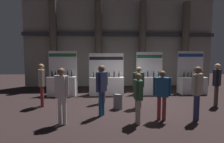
% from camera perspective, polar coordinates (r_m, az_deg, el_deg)
% --- Properties ---
extents(ground_plane, '(26.94, 26.94, 0.00)m').
position_cam_1_polar(ground_plane, '(8.02, 5.90, -10.38)').
color(ground_plane, black).
extents(hall_colonnade, '(13.47, 1.00, 6.68)m').
position_cam_1_polar(hall_colonnade, '(12.43, 2.65, 10.22)').
color(hall_colonnade, gray).
rests_on(hall_colonnade, ground_plane).
extents(exhibitor_booth_0, '(1.55, 0.72, 2.44)m').
position_cam_1_polar(exhibitor_booth_0, '(9.78, -16.24, -4.02)').
color(exhibitor_booth_0, white).
rests_on(exhibitor_booth_0, ground_plane).
extents(exhibitor_booth_1, '(1.96, 0.66, 2.32)m').
position_cam_1_polar(exhibitor_booth_1, '(9.56, -1.86, -4.21)').
color(exhibitor_booth_1, white).
rests_on(exhibitor_booth_1, ground_plane).
extents(exhibitor_booth_2, '(1.52, 0.66, 2.39)m').
position_cam_1_polar(exhibitor_booth_2, '(9.96, 12.63, -3.93)').
color(exhibitor_booth_2, white).
rests_on(exhibitor_booth_2, ground_plane).
extents(exhibitor_booth_3, '(1.53, 0.66, 2.43)m').
position_cam_1_polar(exhibitor_booth_3, '(10.87, 25.10, -3.56)').
color(exhibitor_booth_3, white).
rests_on(exhibitor_booth_3, ground_plane).
extents(trash_bin, '(0.37, 0.37, 0.62)m').
position_cam_1_polar(trash_bin, '(7.07, 1.97, -9.87)').
color(trash_bin, slate).
rests_on(trash_bin, ground_plane).
extents(visitor_0, '(0.37, 0.49, 1.82)m').
position_cam_1_polar(visitor_0, '(7.83, -22.36, -2.93)').
color(visitor_0, maroon).
rests_on(visitor_0, ground_plane).
extents(visitor_1, '(0.50, 0.29, 1.70)m').
position_cam_1_polar(visitor_1, '(7.20, 8.80, -3.97)').
color(visitor_1, maroon).
rests_on(visitor_1, ground_plane).
extents(visitor_2, '(0.54, 0.41, 1.65)m').
position_cam_1_polar(visitor_2, '(7.83, -3.27, -3.36)').
color(visitor_2, maroon).
rests_on(visitor_2, ground_plane).
extents(visitor_3, '(0.56, 0.37, 1.66)m').
position_cam_1_polar(visitor_3, '(5.92, 16.28, -6.10)').
color(visitor_3, maroon).
rests_on(visitor_3, ground_plane).
extents(visitor_4, '(0.39, 0.47, 1.82)m').
position_cam_1_polar(visitor_4, '(6.10, -3.53, -4.74)').
color(visitor_4, navy).
rests_on(visitor_4, ground_plane).
extents(visitor_5, '(0.47, 0.32, 1.78)m').
position_cam_1_polar(visitor_5, '(5.54, -16.38, -6.34)').
color(visitor_5, silver).
rests_on(visitor_5, ground_plane).
extents(visitor_6, '(0.23, 0.53, 1.61)m').
position_cam_1_polar(visitor_6, '(5.47, 8.68, -7.45)').
color(visitor_6, '#ADA393').
rests_on(visitor_6, ground_plane).
extents(visitor_7, '(0.47, 0.47, 1.82)m').
position_cam_1_polar(visitor_7, '(8.60, 31.52, -2.52)').
color(visitor_7, '#47382D').
rests_on(visitor_7, ground_plane).
extents(visitor_8, '(0.45, 0.40, 1.80)m').
position_cam_1_polar(visitor_8, '(6.29, 26.48, -5.08)').
color(visitor_8, navy).
rests_on(visitor_8, ground_plane).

